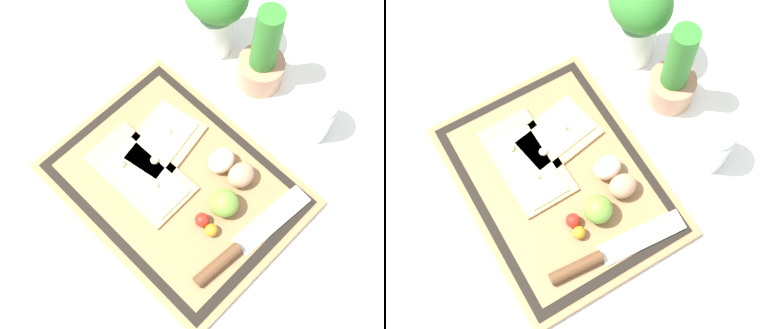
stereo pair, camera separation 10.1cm
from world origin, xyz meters
The scene contains 13 objects.
ground_plane centered at (0.00, 0.00, 0.00)m, with size 6.00×6.00×0.00m, color white.
cutting_board centered at (0.00, 0.00, 0.01)m, with size 0.46×0.35×0.02m.
pizza_slice_near centered at (-0.06, -0.04, 0.02)m, with size 0.21×0.12×0.02m.
pizza_slice_far centered at (-0.08, 0.03, 0.02)m, with size 0.14×0.20×0.02m.
knife centered at (0.17, -0.02, 0.02)m, with size 0.05×0.27×0.02m.
egg_brown centered at (0.08, 0.09, 0.04)m, with size 0.04×0.05×0.04m, color tan.
egg_pink centered at (0.04, 0.09, 0.04)m, with size 0.04×0.05×0.04m, color beige.
lime centered at (0.10, 0.03, 0.04)m, with size 0.05×0.05×0.05m, color #70A838.
cherry_tomato_red centered at (0.09, -0.02, 0.03)m, with size 0.03×0.03×0.03m, color red.
cherry_tomato_yellow centered at (0.11, -0.02, 0.03)m, with size 0.02×0.02×0.02m, color orange.
herb_pot centered at (-0.05, 0.29, 0.07)m, with size 0.10×0.10×0.21m.
sauce_jar centered at (0.10, 0.27, 0.05)m, with size 0.08×0.08×0.11m.
herb_glass centered at (-0.18, 0.29, 0.13)m, with size 0.13×0.12×0.22m.
Camera 1 is at (0.28, -0.24, 0.96)m, focal length 50.00 mm.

